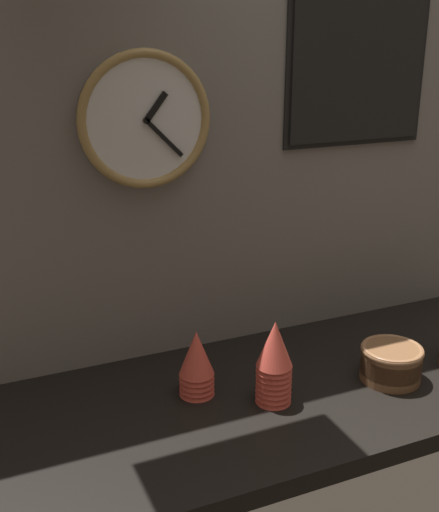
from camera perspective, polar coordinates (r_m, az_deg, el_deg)
ground_plane at (r=1.41m, az=1.99°, el=-12.93°), size 1.60×0.56×0.04m
wall_tiled_back at (r=1.45m, az=-2.36°, el=11.19°), size 1.60×0.03×1.05m
cup_stack_center_right at (r=1.33m, az=4.89°, el=-9.39°), size 0.08×0.08×0.18m
cup_stack_center at (r=1.36m, az=-2.05°, el=-9.49°), size 0.08×0.08×0.15m
bowl_stack_right at (r=1.48m, az=15.01°, el=-9.07°), size 0.14×0.14×0.08m
wall_clock at (r=1.37m, az=-6.62°, el=11.91°), size 0.29×0.03×0.29m
menu_board at (r=1.61m, az=12.41°, el=18.26°), size 0.39×0.01×0.49m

